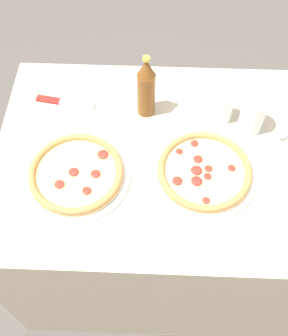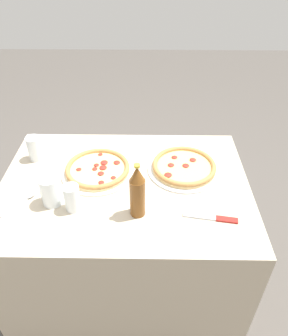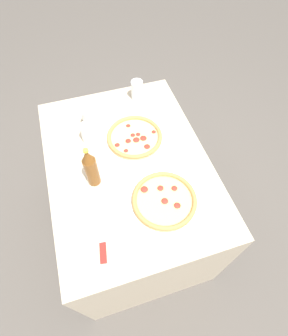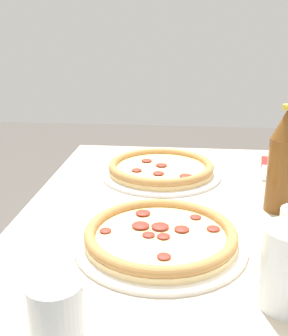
{
  "view_description": "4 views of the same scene",
  "coord_description": "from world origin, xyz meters",
  "px_view_note": "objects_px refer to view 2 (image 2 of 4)",
  "views": [
    {
      "loc": [
        0.03,
        0.75,
        1.82
      ],
      "look_at": [
        0.06,
        0.1,
        0.82
      ],
      "focal_mm": 45.0,
      "sensor_mm": 36.0,
      "label": 1
    },
    {
      "loc": [
        0.1,
        -1.05,
        1.65
      ],
      "look_at": [
        0.08,
        0.04,
        0.79
      ],
      "focal_mm": 35.0,
      "sensor_mm": 36.0,
      "label": 2
    },
    {
      "loc": [
        0.72,
        -0.14,
        1.78
      ],
      "look_at": [
        0.09,
        0.05,
        0.79
      ],
      "focal_mm": 28.0,
      "sensor_mm": 36.0,
      "label": 3
    },
    {
      "loc": [
        -0.81,
        0.03,
        1.13
      ],
      "look_at": [
        0.06,
        0.12,
        0.83
      ],
      "focal_mm": 45.0,
      "sensor_mm": 36.0,
      "label": 4
    }
  ],
  "objects_px": {
    "pizza_margherita": "(184,167)",
    "glass_red_wine": "(51,192)",
    "beer_bottle": "(137,192)",
    "spoon": "(24,199)",
    "knife": "(213,218)",
    "pizza_veggie": "(98,169)",
    "glass_water": "(35,149)",
    "glass_iced_tea": "(72,199)"
  },
  "relations": [
    {
      "from": "pizza_margherita",
      "to": "spoon",
      "type": "xyz_separation_m",
      "value": [
        -0.65,
        -0.2,
        -0.01
      ]
    },
    {
      "from": "glass_water",
      "to": "glass_red_wine",
      "type": "relative_size",
      "value": 0.93
    },
    {
      "from": "pizza_margherita",
      "to": "glass_water",
      "type": "height_order",
      "value": "glass_water"
    },
    {
      "from": "glass_iced_tea",
      "to": "beer_bottle",
      "type": "xyz_separation_m",
      "value": [
        0.25,
        -0.02,
        0.06
      ]
    },
    {
      "from": "pizza_veggie",
      "to": "glass_red_wine",
      "type": "bearing_deg",
      "value": -129.0
    },
    {
      "from": "glass_red_wine",
      "to": "knife",
      "type": "height_order",
      "value": "glass_red_wine"
    },
    {
      "from": "pizza_margherita",
      "to": "spoon",
      "type": "bearing_deg",
      "value": -162.57
    },
    {
      "from": "spoon",
      "to": "knife",
      "type": "bearing_deg",
      "value": -6.72
    },
    {
      "from": "glass_water",
      "to": "beer_bottle",
      "type": "bearing_deg",
      "value": -35.79
    },
    {
      "from": "pizza_veggie",
      "to": "glass_iced_tea",
      "type": "relative_size",
      "value": 2.86
    },
    {
      "from": "pizza_veggie",
      "to": "glass_iced_tea",
      "type": "distance_m",
      "value": 0.23
    },
    {
      "from": "pizza_margherita",
      "to": "glass_red_wine",
      "type": "distance_m",
      "value": 0.57
    },
    {
      "from": "glass_iced_tea",
      "to": "knife",
      "type": "distance_m",
      "value": 0.53
    },
    {
      "from": "glass_iced_tea",
      "to": "knife",
      "type": "relative_size",
      "value": 0.54
    },
    {
      "from": "glass_red_wine",
      "to": "knife",
      "type": "distance_m",
      "value": 0.62
    },
    {
      "from": "pizza_margherita",
      "to": "glass_red_wine",
      "type": "bearing_deg",
      "value": -158.23
    },
    {
      "from": "glass_iced_tea",
      "to": "glass_red_wine",
      "type": "distance_m",
      "value": 0.09
    },
    {
      "from": "glass_water",
      "to": "glass_iced_tea",
      "type": "height_order",
      "value": "glass_water"
    },
    {
      "from": "pizza_veggie",
      "to": "glass_iced_tea",
      "type": "xyz_separation_m",
      "value": [
        -0.06,
        -0.22,
        0.03
      ]
    },
    {
      "from": "pizza_veggie",
      "to": "glass_water",
      "type": "xyz_separation_m",
      "value": [
        -0.3,
        0.1,
        0.03
      ]
    },
    {
      "from": "glass_iced_tea",
      "to": "spoon",
      "type": "distance_m",
      "value": 0.22
    },
    {
      "from": "pizza_margherita",
      "to": "glass_iced_tea",
      "type": "bearing_deg",
      "value": -151.01
    },
    {
      "from": "beer_bottle",
      "to": "spoon",
      "type": "distance_m",
      "value": 0.47
    },
    {
      "from": "spoon",
      "to": "glass_water",
      "type": "bearing_deg",
      "value": 94.84
    },
    {
      "from": "pizza_margherita",
      "to": "knife",
      "type": "xyz_separation_m",
      "value": [
        0.09,
        -0.29,
        -0.01
      ]
    },
    {
      "from": "beer_bottle",
      "to": "knife",
      "type": "distance_m",
      "value": 0.3
    },
    {
      "from": "beer_bottle",
      "to": "knife",
      "type": "relative_size",
      "value": 1.14
    },
    {
      "from": "beer_bottle",
      "to": "spoon",
      "type": "xyz_separation_m",
      "value": [
        -0.45,
        0.06,
        -0.1
      ]
    },
    {
      "from": "pizza_margherita",
      "to": "knife",
      "type": "height_order",
      "value": "pizza_margherita"
    },
    {
      "from": "glass_water",
      "to": "beer_bottle",
      "type": "relative_size",
      "value": 0.49
    },
    {
      "from": "glass_iced_tea",
      "to": "glass_red_wine",
      "type": "xyz_separation_m",
      "value": [
        -0.09,
        0.03,
        0.0
      ]
    },
    {
      "from": "glass_water",
      "to": "glass_iced_tea",
      "type": "distance_m",
      "value": 0.4
    },
    {
      "from": "pizza_margherita",
      "to": "glass_iced_tea",
      "type": "height_order",
      "value": "glass_iced_tea"
    },
    {
      "from": "glass_iced_tea",
      "to": "spoon",
      "type": "height_order",
      "value": "glass_iced_tea"
    },
    {
      "from": "pizza_margherita",
      "to": "knife",
      "type": "relative_size",
      "value": 1.57
    },
    {
      "from": "pizza_veggie",
      "to": "glass_water",
      "type": "distance_m",
      "value": 0.32
    },
    {
      "from": "pizza_veggie",
      "to": "glass_water",
      "type": "relative_size",
      "value": 2.8
    },
    {
      "from": "glass_red_wine",
      "to": "knife",
      "type": "bearing_deg",
      "value": -7.3
    },
    {
      "from": "glass_water",
      "to": "glass_iced_tea",
      "type": "relative_size",
      "value": 1.02
    },
    {
      "from": "glass_water",
      "to": "spoon",
      "type": "bearing_deg",
      "value": -85.16
    },
    {
      "from": "beer_bottle",
      "to": "knife",
      "type": "bearing_deg",
      "value": -5.01
    },
    {
      "from": "glass_iced_tea",
      "to": "knife",
      "type": "bearing_deg",
      "value": -4.97
    }
  ]
}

